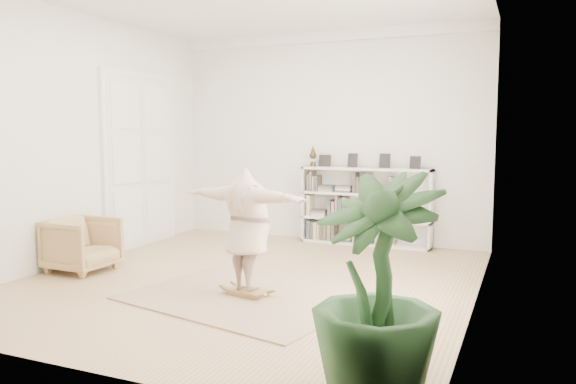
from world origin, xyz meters
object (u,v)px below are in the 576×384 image
object	(u,v)px
bookshelf	(365,207)
rocker_board	(248,291)
armchair	(82,245)
person	(247,227)
houseplant	(377,288)

from	to	relation	value
bookshelf	rocker_board	size ratio (longest dim) A/B	4.33
armchair	person	bearing A→B (deg)	-92.82
person	houseplant	size ratio (longest dim) A/B	1.07
armchair	rocker_board	distance (m)	2.65
person	houseplant	distance (m)	2.72
houseplant	person	bearing A→B (deg)	136.57
rocker_board	armchair	bearing A→B (deg)	-171.90
armchair	bookshelf	bearing A→B (deg)	-41.36
rocker_board	houseplant	world-z (taller)	houseplant
bookshelf	armchair	bearing A→B (deg)	-132.59
rocker_board	bookshelf	bearing A→B (deg)	95.29
bookshelf	person	size ratio (longest dim) A/B	1.28
person	houseplant	xyz separation A→B (m)	(1.98, -1.87, -0.01)
armchair	rocker_board	bearing A→B (deg)	-92.82
bookshelf	houseplant	xyz separation A→B (m)	(1.56, -5.37, 0.17)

